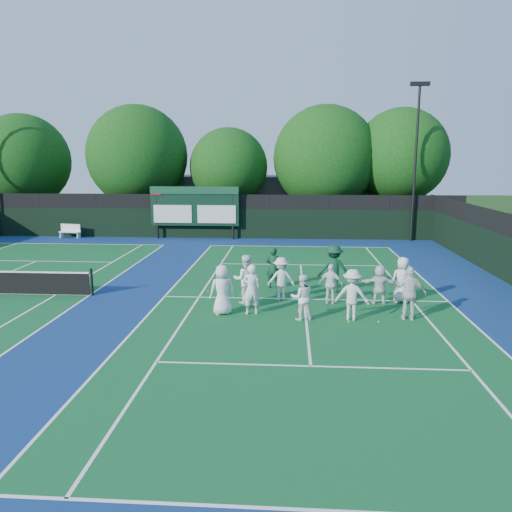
{
  "coord_description": "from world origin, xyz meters",
  "views": [
    {
      "loc": [
        -0.62,
        -17.73,
        5.34
      ],
      "look_at": [
        -2.0,
        3.0,
        1.3
      ],
      "focal_mm": 35.0,
      "sensor_mm": 36.0,
      "label": 1
    }
  ],
  "objects": [
    {
      "name": "tree_e",
      "position": [
        7.53,
        19.58,
        5.43
      ],
      "size": [
        6.74,
        6.74,
        8.98
      ],
      "color": "black",
      "rests_on": "ground"
    },
    {
      "name": "tennis_ball_2",
      "position": [
        1.41,
        -1.72,
        0.03
      ],
      "size": [
        0.07,
        0.07,
        0.07
      ],
      "primitive_type": "sphere",
      "color": "#BBD118",
      "rests_on": "ground"
    },
    {
      "name": "ground",
      "position": [
        0.0,
        0.0,
        0.0
      ],
      "size": [
        120.0,
        120.0,
        0.0
      ],
      "primitive_type": "plane",
      "color": "#183B10",
      "rests_on": "ground"
    },
    {
      "name": "tennis_ball_1",
      "position": [
        3.11,
        3.12,
        0.03
      ],
      "size": [
        0.07,
        0.07,
        0.07
      ],
      "primitive_type": "sphere",
      "color": "#BBD118",
      "rests_on": "ground"
    },
    {
      "name": "player_front_3",
      "position": [
        1.53,
        -1.39,
        0.87
      ],
      "size": [
        1.25,
        0.91,
        1.74
      ],
      "primitive_type": "imported",
      "rotation": [
        0.0,
        0.0,
        2.89
      ],
      "color": "silver",
      "rests_on": "ground"
    },
    {
      "name": "clubhouse",
      "position": [
        -2.0,
        24.0,
        2.0
      ],
      "size": [
        18.0,
        6.0,
        4.0
      ],
      "primitive_type": "cube",
      "color": "slate",
      "rests_on": "ground"
    },
    {
      "name": "bench",
      "position": [
        -15.66,
        15.37,
        0.52
      ],
      "size": [
        1.56,
        0.69,
        0.96
      ],
      "color": "white",
      "rests_on": "ground"
    },
    {
      "name": "coach_left",
      "position": [
        -1.25,
        2.65,
        0.88
      ],
      "size": [
        0.73,
        0.58,
        1.75
      ],
      "primitive_type": "imported",
      "rotation": [
        0.0,
        0.0,
        2.87
      ],
      "color": "#0F3821",
      "rests_on": "ground"
    },
    {
      "name": "player_front_4",
      "position": [
        3.46,
        -1.26,
        0.91
      ],
      "size": [
        1.09,
        0.51,
        1.83
      ],
      "primitive_type": "imported",
      "rotation": [
        0.0,
        0.0,
        3.08
      ],
      "color": "silver",
      "rests_on": "ground"
    },
    {
      "name": "player_front_1",
      "position": [
        -1.9,
        -0.99,
        0.89
      ],
      "size": [
        0.73,
        0.57,
        1.78
      ],
      "primitive_type": "imported",
      "rotation": [
        0.0,
        0.0,
        3.38
      ],
      "color": "white",
      "rests_on": "ground"
    },
    {
      "name": "light_pole_right",
      "position": [
        7.5,
        15.7,
        6.3
      ],
      "size": [
        1.2,
        0.3,
        10.12
      ],
      "color": "black",
      "rests_on": "ground"
    },
    {
      "name": "scoreboard",
      "position": [
        -7.01,
        15.59,
        2.19
      ],
      "size": [
        6.0,
        0.21,
        3.55
      ],
      "color": "black",
      "rests_on": "ground"
    },
    {
      "name": "player_back_1",
      "position": [
        -0.9,
        0.87,
        0.84
      ],
      "size": [
        1.19,
        0.83,
        1.67
      ],
      "primitive_type": "imported",
      "rotation": [
        0.0,
        0.0,
        3.35
      ],
      "color": "silver",
      "rests_on": "ground"
    },
    {
      "name": "near_court",
      "position": [
        0.0,
        1.0,
        0.01
      ],
      "size": [
        11.05,
        23.85,
        0.01
      ],
      "color": "#125726",
      "rests_on": "ground"
    },
    {
      "name": "player_front_2",
      "position": [
        -0.16,
        -1.51,
        0.78
      ],
      "size": [
        0.86,
        0.72,
        1.57
      ],
      "primitive_type": "imported",
      "rotation": [
        0.0,
        0.0,
        3.33
      ],
      "color": "white",
      "rests_on": "ground"
    },
    {
      "name": "tennis_ball_3",
      "position": [
        -3.88,
        1.82,
        0.03
      ],
      "size": [
        0.07,
        0.07,
        0.07
      ],
      "primitive_type": "sphere",
      "color": "#BBD118",
      "rests_on": "ground"
    },
    {
      "name": "tree_a",
      "position": [
        -20.66,
        19.58,
        5.06
      ],
      "size": [
        6.97,
        6.97,
        8.73
      ],
      "color": "black",
      "rests_on": "ground"
    },
    {
      "name": "tree_c",
      "position": [
        -4.98,
        19.58,
        4.62
      ],
      "size": [
        5.75,
        5.75,
        7.65
      ],
      "color": "black",
      "rests_on": "ground"
    },
    {
      "name": "tree_b",
      "position": [
        -11.83,
        19.58,
        5.39
      ],
      "size": [
        7.47,
        7.47,
        9.32
      ],
      "color": "black",
      "rests_on": "ground"
    },
    {
      "name": "player_back_3",
      "position": [
        2.8,
        0.62,
        0.75
      ],
      "size": [
        1.41,
        0.56,
        1.49
      ],
      "primitive_type": "imported",
      "rotation": [
        0.0,
        0.0,
        3.05
      ],
      "color": "white",
      "rests_on": "ground"
    },
    {
      "name": "back_fence",
      "position": [
        -6.0,
        16.0,
        1.36
      ],
      "size": [
        34.0,
        0.08,
        3.0
      ],
      "color": "black",
      "rests_on": "ground"
    },
    {
      "name": "player_back_0",
      "position": [
        -2.23,
        0.36,
        0.93
      ],
      "size": [
        1.01,
        0.85,
        1.85
      ],
      "primitive_type": "imported",
      "rotation": [
        0.0,
        0.0,
        3.32
      ],
      "color": "white",
      "rests_on": "ground"
    },
    {
      "name": "player_back_2",
      "position": [
        0.98,
        0.47,
        0.76
      ],
      "size": [
        0.97,
        0.65,
        1.53
      ],
      "primitive_type": "imported",
      "rotation": [
        0.0,
        0.0,
        2.81
      ],
      "color": "white",
      "rests_on": "ground"
    },
    {
      "name": "court_apron",
      "position": [
        -6.0,
        1.0,
        0.0
      ],
      "size": [
        34.0,
        32.0,
        0.01
      ],
      "primitive_type": "cube",
      "color": "navy",
      "rests_on": "ground"
    },
    {
      "name": "player_back_4",
      "position": [
        3.67,
        0.85,
        0.87
      ],
      "size": [
        0.9,
        0.64,
        1.75
      ],
      "primitive_type": "imported",
      "rotation": [
        0.0,
        0.0,
        3.24
      ],
      "color": "silver",
      "rests_on": "ground"
    },
    {
      "name": "tennis_ball_0",
      "position": [
        -3.21,
        0.19,
        0.03
      ],
      "size": [
        0.07,
        0.07,
        0.07
      ],
      "primitive_type": "sphere",
      "color": "#BBD118",
      "rests_on": "ground"
    },
    {
      "name": "coach_right",
      "position": [
        1.21,
        2.12,
        0.98
      ],
      "size": [
        1.3,
        0.79,
        1.96
      ],
      "primitive_type": "imported",
      "rotation": [
        0.0,
        0.0,
        3.19
      ],
      "color": "#0F3A22",
      "rests_on": "ground"
    },
    {
      "name": "tennis_ball_5",
      "position": [
        2.4,
        -1.67,
        0.03
      ],
      "size": [
        0.07,
        0.07,
        0.07
      ],
      "primitive_type": "sphere",
      "color": "#BBD118",
      "rests_on": "ground"
    },
    {
      "name": "tree_d",
      "position": [
        2.12,
        19.58,
        5.25
      ],
      "size": [
        7.57,
        7.57,
        9.23
      ],
      "color": "black",
      "rests_on": "ground"
    },
    {
      "name": "player_front_0",
      "position": [
        -2.91,
        -1.08,
        0.88
      ],
      "size": [
        1.0,
        0.8,
        1.77
      ],
      "primitive_type": "imported",
      "rotation": [
        0.0,
        0.0,
        3.46
      ],
      "color": "white",
      "rests_on": "ground"
    },
    {
      "name": "tennis_ball_4",
      "position": [
        -0.98,
        2.58,
        0.03
      ],
      "size": [
        0.07,
        0.07,
        0.07
      ],
      "primitive_type": "sphere",
      "color": "#BBD118",
      "rests_on": "ground"
    }
  ]
}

